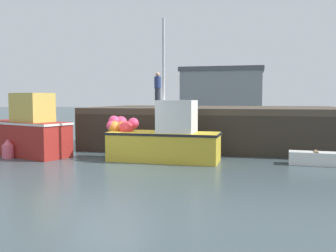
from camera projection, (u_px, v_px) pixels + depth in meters
ground at (108, 167)px, 11.99m from camera, size 120.00×160.00×0.10m
pier at (214, 115)px, 16.53m from camera, size 10.94×6.50×1.79m
fishing_boat_near_left at (26, 132)px, 14.11m from camera, size 4.16×2.61×2.38m
fishing_boat_near_right at (163, 138)px, 12.84m from camera, size 4.13×1.49×4.91m
rowboat at (316, 159)px, 12.05m from camera, size 1.72×0.69×0.47m
dockworker at (158, 89)px, 18.52m from camera, size 0.34×0.34×1.71m
warehouse at (222, 92)px, 43.69m from camera, size 9.56×5.49×5.83m
mooring_buoy_foreground at (8, 149)px, 13.46m from camera, size 0.41×0.41×0.70m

